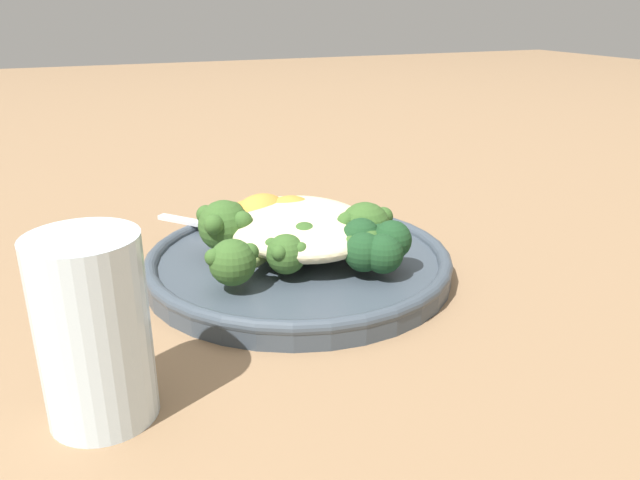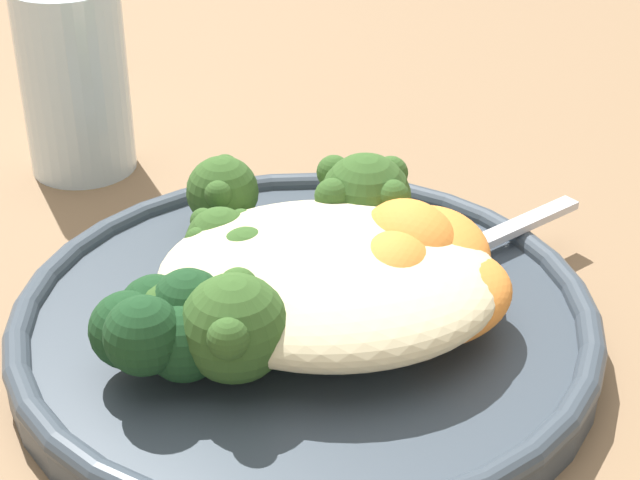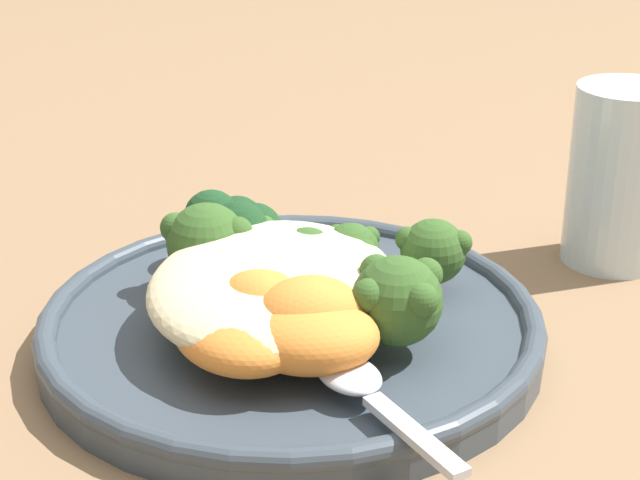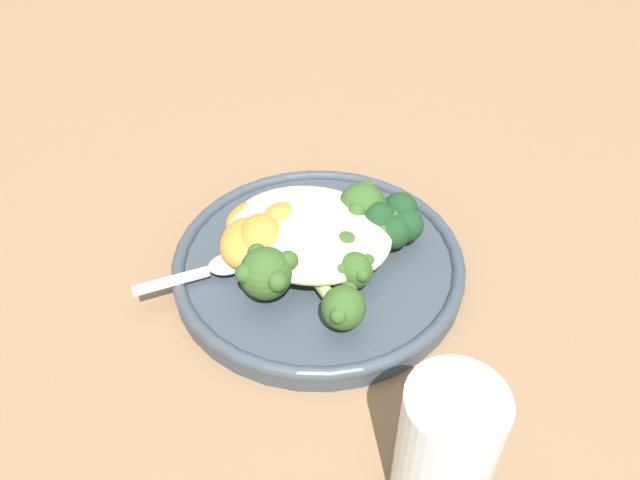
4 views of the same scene
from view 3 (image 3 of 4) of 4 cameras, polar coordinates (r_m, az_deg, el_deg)
ground_plane at (r=0.55m, az=-2.40°, el=-6.12°), size 4.00×4.00×0.00m
plate at (r=0.55m, az=-1.55°, el=-4.61°), size 0.26×0.26×0.02m
quinoa_mound at (r=0.53m, az=-2.52°, el=-2.33°), size 0.15×0.12×0.03m
broccoli_stalk_0 at (r=0.51m, az=3.49°, el=-3.33°), size 0.04×0.10×0.04m
broccoli_stalk_1 at (r=0.56m, az=4.92°, el=-1.18°), size 0.10×0.10×0.04m
broccoli_stalk_2 at (r=0.55m, az=0.24°, el=-1.77°), size 0.11×0.07×0.03m
broccoli_stalk_3 at (r=0.55m, az=-0.94°, el=-1.38°), size 0.09×0.04×0.03m
broccoli_stalk_4 at (r=0.57m, az=-3.88°, el=-0.79°), size 0.11×0.06×0.03m
broccoli_stalk_5 at (r=0.56m, az=-5.62°, el=-0.74°), size 0.10×0.09×0.04m
sweet_potato_chunk_0 at (r=0.51m, az=-2.85°, el=-3.68°), size 0.04×0.05×0.04m
sweet_potato_chunk_1 at (r=0.49m, az=-0.60°, el=-4.16°), size 0.06×0.07×0.04m
sweet_potato_chunk_2 at (r=0.49m, az=-0.63°, el=-5.10°), size 0.06×0.07×0.03m
sweet_potato_chunk_3 at (r=0.49m, az=-4.34°, el=-4.97°), size 0.09×0.09×0.03m
kale_tuft at (r=0.59m, az=-4.75°, el=0.65°), size 0.05×0.06×0.04m
spoon at (r=0.47m, az=2.26°, el=-7.81°), size 0.09×0.08×0.01m
water_glass at (r=0.65m, az=15.70°, el=3.31°), size 0.06×0.06×0.11m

